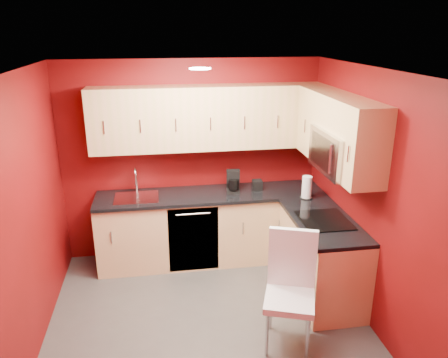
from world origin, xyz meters
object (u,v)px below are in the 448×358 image
object	(u,v)px
sink	(136,194)
napkin_holder	(257,185)
paper_towel	(307,187)
dining_chair	(290,294)
microwave	(341,152)
coffee_maker	(233,182)

from	to	relation	value
sink	napkin_holder	size ratio (longest dim) A/B	4.08
paper_towel	dining_chair	bearing A→B (deg)	-113.84
paper_towel	napkin_holder	bearing A→B (deg)	144.82
microwave	dining_chair	xyz separation A→B (m)	(-0.69, -0.72, -1.11)
napkin_holder	dining_chair	bearing A→B (deg)	-92.95
napkin_holder	microwave	bearing A→B (deg)	-59.22
coffee_maker	dining_chair	xyz separation A→B (m)	(0.22, -1.71, -0.49)
microwave	coffee_maker	world-z (taller)	microwave
microwave	coffee_maker	size ratio (longest dim) A/B	2.82
napkin_holder	sink	bearing A→B (deg)	-179.56
paper_towel	coffee_maker	bearing A→B (deg)	158.08
napkin_holder	dining_chair	size ratio (longest dim) A/B	0.12
microwave	sink	distance (m)	2.43
napkin_holder	paper_towel	distance (m)	0.64
microwave	paper_towel	bearing A→B (deg)	97.66
dining_chair	napkin_holder	bearing A→B (deg)	106.98
paper_towel	sink	bearing A→B (deg)	170.02
sink	napkin_holder	world-z (taller)	sink
paper_towel	dining_chair	xyz separation A→B (m)	(-0.61, -1.37, -0.49)
napkin_holder	coffee_maker	bearing A→B (deg)	-174.22
microwave	coffee_maker	distance (m)	1.48
paper_towel	microwave	bearing A→B (deg)	-82.34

